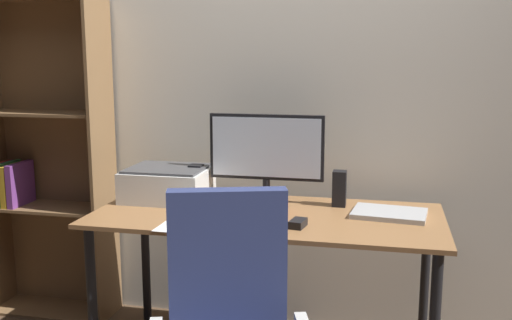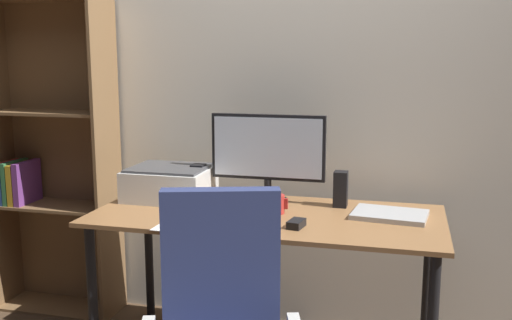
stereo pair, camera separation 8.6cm
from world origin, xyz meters
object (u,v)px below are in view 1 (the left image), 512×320
monitor (266,152)px  laptop (389,213)px  coffee_mug (276,204)px  bookshelf (45,163)px  speaker_right (339,188)px  printer (168,183)px  desk (267,231)px  speaker_left (196,182)px  keyboard (244,222)px  mouse (298,223)px

monitor → laptop: (0.59, -0.14, -0.24)m
coffee_mug → bookshelf: bearing=166.2°
speaker_right → printer: size_ratio=0.43×
desk → bookshelf: (-1.33, 0.36, 0.20)m
coffee_mug → laptop: (0.50, 0.06, -0.03)m
bookshelf → laptop: bearing=-8.3°
printer → speaker_left: bearing=20.6°
monitor → keyboard: size_ratio=1.93×
printer → speaker_right: bearing=3.4°
speaker_right → bookshelf: (-1.64, 0.15, 0.03)m
keyboard → bookshelf: bearing=154.2°
speaker_right → keyboard: bearing=-133.0°
desk → coffee_mug: bearing=25.3°
monitor → speaker_left: 0.39m
coffee_mug → printer: (-0.57, 0.14, 0.04)m
speaker_right → printer: bearing=-176.6°
coffee_mug → keyboard: bearing=-115.5°
speaker_left → bookshelf: (-0.93, 0.15, 0.03)m
speaker_right → monitor: bearing=178.7°
keyboard → printer: (-0.47, 0.35, 0.07)m
coffee_mug → mouse: bearing=-56.2°
coffee_mug → speaker_left: size_ratio=0.58×
mouse → desk: bearing=143.2°
monitor → keyboard: 0.47m
monitor → keyboard: (-0.01, -0.40, -0.24)m
desk → speaker_left: size_ratio=9.26×
coffee_mug → printer: 0.59m
laptop → coffee_mug: bearing=-166.3°
keyboard → laptop: laptop is taller
monitor → speaker_right: bearing=-1.3°
desk → speaker_right: 0.41m
desk → coffee_mug: (0.04, 0.02, 0.13)m
coffee_mug → bookshelf: bookshelf is taller
laptop → speaker_left: 0.96m
desk → keyboard: (-0.06, -0.19, 0.09)m
keyboard → mouse: size_ratio=3.02×
desk → laptop: bearing=8.4°
mouse → printer: (-0.70, 0.34, 0.06)m
laptop → bookshelf: bookshelf is taller
speaker_right → printer: (-0.84, -0.05, -0.00)m
bookshelf → speaker_right: bearing=-5.1°
desk → mouse: 0.27m
desk → coffee_mug: size_ratio=15.99×
monitor → bookshelf: (-1.29, 0.14, -0.13)m
coffee_mug → laptop: size_ratio=0.31×
speaker_left → printer: size_ratio=0.43×
coffee_mug → speaker_right: (0.27, 0.19, 0.04)m
speaker_left → bookshelf: size_ratio=0.10×
desk → bookshelf: 1.40m
speaker_left → speaker_right: same height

